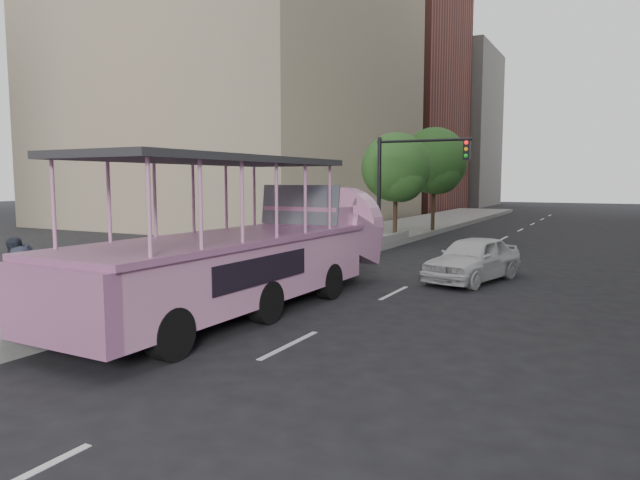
% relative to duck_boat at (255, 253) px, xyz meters
% --- Properties ---
extents(ground, '(160.00, 160.00, 0.00)m').
position_rel_duck_boat_xyz_m(ground, '(1.58, -0.60, -1.43)').
color(ground, black).
extents(sidewalk, '(5.50, 80.00, 0.30)m').
position_rel_duck_boat_xyz_m(sidewalk, '(-4.17, 9.40, -1.28)').
color(sidewalk, '#9B9B96').
rests_on(sidewalk, ground).
extents(kerb_wall, '(0.24, 30.00, 0.36)m').
position_rel_duck_boat_xyz_m(kerb_wall, '(-1.54, 1.40, -0.95)').
color(kerb_wall, gray).
rests_on(kerb_wall, sidewalk).
extents(guardrail, '(0.07, 22.00, 0.71)m').
position_rel_duck_boat_xyz_m(guardrail, '(-1.54, 1.40, -0.28)').
color(guardrail, '#B0B0B5').
rests_on(guardrail, kerb_wall).
extents(duck_boat, '(3.08, 11.63, 3.84)m').
position_rel_duck_boat_xyz_m(duck_boat, '(0.00, 0.00, 0.00)').
color(duck_boat, black).
rests_on(duck_boat, ground).
extents(car, '(2.75, 4.64, 1.48)m').
position_rel_duck_boat_xyz_m(car, '(4.15, 6.50, -0.69)').
color(car, silver).
rests_on(car, ground).
extents(pedestrian_near, '(0.59, 0.67, 1.54)m').
position_rel_duck_boat_xyz_m(pedestrian_near, '(-3.72, -3.81, -0.36)').
color(pedestrian_near, '#232733').
rests_on(pedestrian_near, sidewalk).
extents(pedestrian_mid, '(1.04, 1.05, 1.71)m').
position_rel_duck_boat_xyz_m(pedestrian_mid, '(-3.72, -4.06, -0.27)').
color(pedestrian_mid, '#232733').
rests_on(pedestrian_mid, sidewalk).
extents(pedestrian_far, '(0.56, 0.84, 1.69)m').
position_rel_duck_boat_xyz_m(pedestrian_far, '(-2.22, -4.97, -0.28)').
color(pedestrian_far, '#232733').
rests_on(pedestrian_far, sidewalk).
extents(parking_sign, '(0.20, 0.62, 2.84)m').
position_rel_duck_boat_xyz_m(parking_sign, '(-1.42, 9.40, 0.35)').
color(parking_sign, black).
rests_on(parking_sign, ground).
extents(traffic_signal, '(4.20, 0.32, 5.20)m').
position_rel_duck_boat_xyz_m(traffic_signal, '(-0.12, 11.90, 2.07)').
color(traffic_signal, black).
rests_on(traffic_signal, ground).
extents(street_tree_near, '(3.52, 3.52, 5.72)m').
position_rel_duck_boat_xyz_m(street_tree_near, '(-1.72, 15.33, 2.39)').
color(street_tree_near, '#332017').
rests_on(street_tree_near, ground).
extents(street_tree_far, '(3.97, 3.97, 6.45)m').
position_rel_duck_boat_xyz_m(street_tree_far, '(-1.52, 21.33, 2.88)').
color(street_tree_far, '#332017').
rests_on(street_tree_far, ground).
extents(midrise_brick, '(18.00, 16.00, 26.00)m').
position_rel_duck_boat_xyz_m(midrise_brick, '(-16.42, 47.40, 11.57)').
color(midrise_brick, brown).
rests_on(midrise_brick, ground).
extents(midrise_stone_b, '(16.00, 14.00, 20.00)m').
position_rel_duck_boat_xyz_m(midrise_stone_b, '(-14.42, 63.40, 8.57)').
color(midrise_stone_b, slate).
rests_on(midrise_stone_b, ground).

